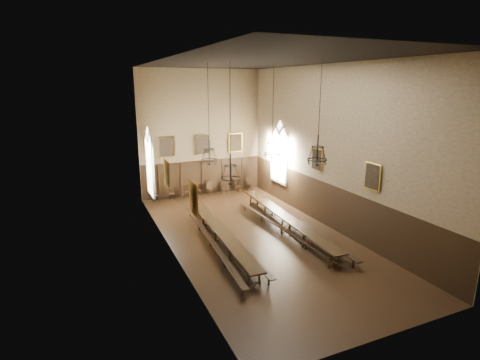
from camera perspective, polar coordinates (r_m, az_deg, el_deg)
floor at (r=20.22m, az=2.42°, el=-8.72°), size 9.00×18.00×0.02m
ceiling at (r=18.63m, az=2.72°, el=17.72°), size 9.00×18.00×0.02m
wall_back at (r=27.20m, az=-5.87°, el=7.08°), size 9.00×0.02×9.00m
wall_front at (r=11.75m, az=22.29°, el=-3.62°), size 9.00×0.02×9.00m
wall_left at (r=17.43m, az=-10.89°, el=2.82°), size 0.02×18.00×9.00m
wall_right at (r=21.26m, az=13.58°, el=4.72°), size 0.02×18.00×9.00m
wainscot_panelling at (r=19.76m, az=2.46°, el=-5.36°), size 9.00×18.00×2.50m
table_left at (r=19.42m, az=-3.15°, el=-8.43°), size 1.24×10.19×0.79m
table_right at (r=21.16m, az=7.00°, el=-6.52°), size 1.33×10.47×0.81m
bench_left_outer at (r=19.01m, az=-4.56°, el=-9.31°), size 1.01×10.25×0.46m
bench_left_inner at (r=19.49m, az=-1.46°, el=-8.68°), size 0.70×9.94×0.45m
bench_right_inner at (r=20.60m, az=6.35°, el=-7.50°), size 0.74×9.49×0.43m
bench_right_outer at (r=21.32m, az=8.47°, el=-6.70°), size 0.49×10.74×0.48m
chair_0 at (r=26.82m, az=-12.69°, el=-2.58°), size 0.44×0.44×0.86m
chair_1 at (r=26.98m, az=-10.38°, el=-2.36°), size 0.47×0.47×0.86m
chair_2 at (r=27.15m, az=-8.25°, el=-2.12°), size 0.49×0.49×0.93m
chair_3 at (r=27.49m, az=-6.50°, el=-1.85°), size 0.42×0.42×0.93m
chair_4 at (r=27.72m, az=-4.55°, el=-1.65°), size 0.52×0.52×0.96m
chair_5 at (r=28.12m, az=-2.54°, el=-1.37°), size 0.54×0.54×0.98m
chair_6 at (r=28.47m, az=-0.33°, el=-1.18°), size 0.45×0.45×0.94m
chair_7 at (r=28.87m, az=1.48°, el=-0.92°), size 0.54×0.54×1.02m
chandelier_back_left at (r=20.23m, az=-4.70°, el=3.99°), size 0.89×0.89×5.20m
chandelier_back_right at (r=21.96m, az=4.92°, el=4.88°), size 0.94×0.94×5.17m
chandelier_front_left at (r=16.12m, az=-1.45°, el=1.42°), size 0.87×0.87×5.19m
chandelier_front_right at (r=17.70m, az=11.70°, el=3.96°), size 0.93×0.93×4.64m
portrait_back_0 at (r=26.52m, az=-11.11°, el=4.95°), size 1.10×0.12×1.40m
portrait_back_1 at (r=27.19m, az=-5.75°, el=5.37°), size 1.10×0.12×1.40m
portrait_back_2 at (r=28.08m, az=-0.67°, el=5.73°), size 1.10×0.12×1.40m
portrait_left_0 at (r=18.59m, az=-11.08°, el=0.99°), size 0.12×1.00×1.30m
portrait_left_1 at (r=14.37m, az=-7.09°, el=-2.79°), size 0.12×1.00×1.30m
portrait_right_0 at (r=22.12m, az=11.64°, el=3.08°), size 0.12×1.00×1.30m
portrait_right_1 at (r=18.71m, az=19.54°, el=0.51°), size 0.12×1.00×1.30m
window_right at (r=25.93m, az=6.00°, el=4.26°), size 0.20×2.20×4.60m
window_left at (r=22.96m, az=-13.66°, el=2.62°), size 0.20×2.20×4.60m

